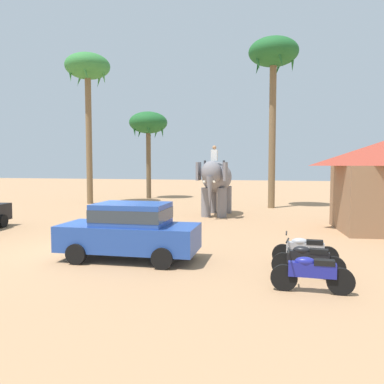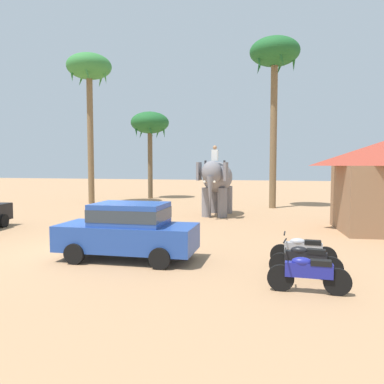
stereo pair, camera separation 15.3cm
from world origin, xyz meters
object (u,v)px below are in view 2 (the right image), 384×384
motorcycle_mid_row (303,250)px  elephant_with_mahout (217,180)px  palm_tree_near_hut (150,125)px  motorcycle_nearest_camera (308,273)px  car_sedan_foreground (128,229)px  palm_tree_behind_elephant (275,59)px  palm_tree_left_of_road (89,73)px  motorcycle_second_in_row (305,260)px

motorcycle_mid_row → elephant_with_mahout: bearing=113.0°
elephant_with_mahout → palm_tree_near_hut: bearing=128.0°
motorcycle_nearest_camera → motorcycle_mid_row: same height
motorcycle_mid_row → car_sedan_foreground: bearing=-175.4°
car_sedan_foreground → palm_tree_behind_elephant: (3.64, 15.09, 8.68)m
car_sedan_foreground → motorcycle_nearest_camera: bearing=-20.0°
motorcycle_nearest_camera → palm_tree_left_of_road: (-14.48, 16.71, 8.99)m
palm_tree_behind_elephant → motorcycle_mid_row: bearing=-84.6°
motorcycle_second_in_row → palm_tree_behind_elephant: size_ratio=0.16×
motorcycle_second_in_row → motorcycle_mid_row: 1.12m
palm_tree_left_of_road → car_sedan_foreground: bearing=-57.7°
elephant_with_mahout → motorcycle_second_in_row: size_ratio=2.16×
palm_tree_near_hut → car_sedan_foreground: bearing=-71.4°
elephant_with_mahout → palm_tree_near_hut: 12.87m
motorcycle_second_in_row → palm_tree_behind_elephant: (-1.42, 15.80, 9.14)m
car_sedan_foreground → palm_tree_left_of_road: palm_tree_left_of_road is taller
elephant_with_mahout → palm_tree_near_hut: size_ratio=0.53×
palm_tree_behind_elephant → motorcycle_nearest_camera: bearing=-85.2°
car_sedan_foreground → motorcycle_second_in_row: 5.13m
motorcycle_nearest_camera → palm_tree_left_of_road: 23.87m
elephant_with_mahout → motorcycle_nearest_camera: bearing=-70.7°
car_sedan_foreground → elephant_with_mahout: (0.76, 10.47, 1.06)m
palm_tree_near_hut → palm_tree_behind_elephant: bearing=-25.6°
car_sedan_foreground → palm_tree_behind_elephant: bearing=76.4°
elephant_with_mahout → palm_tree_left_of_road: size_ratio=0.36×
motorcycle_nearest_camera → palm_tree_behind_elephant: bearing=94.8°
car_sedan_foreground → motorcycle_mid_row: 5.08m
palm_tree_behind_elephant → palm_tree_near_hut: palm_tree_behind_elephant is taller
elephant_with_mahout → palm_tree_near_hut: palm_tree_near_hut is taller
elephant_with_mahout → palm_tree_behind_elephant: 9.36m
palm_tree_near_hut → motorcycle_mid_row: bearing=-59.1°
car_sedan_foreground → palm_tree_left_of_road: 19.55m
elephant_with_mahout → motorcycle_mid_row: elephant_with_mahout is taller
motorcycle_second_in_row → palm_tree_left_of_road: bearing=132.9°
motorcycle_nearest_camera → motorcycle_second_in_row: same height
motorcycle_nearest_camera → palm_tree_near_hut: (-11.80, 21.90, 5.74)m
elephant_with_mahout → motorcycle_nearest_camera: 13.14m
elephant_with_mahout → palm_tree_near_hut: (-7.49, 9.58, 4.21)m
motorcycle_nearest_camera → palm_tree_behind_elephant: palm_tree_behind_elephant is taller
car_sedan_foreground → palm_tree_left_of_road: (-9.41, 14.86, 8.52)m
elephant_with_mahout → motorcycle_second_in_row: (4.30, -11.19, -1.53)m
motorcycle_second_in_row → palm_tree_near_hut: palm_tree_near_hut is taller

